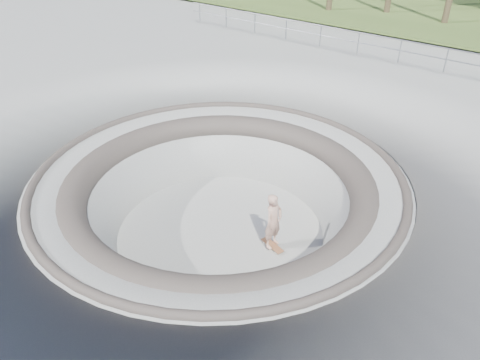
% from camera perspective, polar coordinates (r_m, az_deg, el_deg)
% --- Properties ---
extents(ground, '(180.00, 180.00, 0.00)m').
position_cam_1_polar(ground, '(12.91, -2.56, 0.54)').
color(ground, '#A3A39E').
rests_on(ground, ground).
extents(skate_bowl, '(14.00, 14.00, 4.10)m').
position_cam_1_polar(skate_bowl, '(13.95, -2.38, -5.89)').
color(skate_bowl, '#A3A39E').
rests_on(skate_bowl, ground).
extents(safety_railing, '(25.00, 0.06, 1.03)m').
position_cam_1_polar(safety_railing, '(22.31, 18.90, 14.65)').
color(safety_railing, gray).
rests_on(safety_railing, ground).
extents(skateboard, '(0.82, 0.43, 0.08)m').
position_cam_1_polar(skateboard, '(13.36, 3.96, -7.95)').
color(skateboard, brown).
rests_on(skateboard, ground).
extents(skater, '(0.42, 0.62, 1.66)m').
position_cam_1_polar(skater, '(12.84, 4.10, -5.04)').
color(skater, tan).
rests_on(skater, skateboard).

